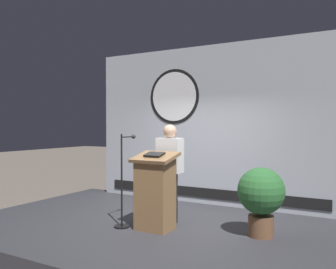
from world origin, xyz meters
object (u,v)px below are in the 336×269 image
Objects in this scene: microphone_stand at (123,195)px; potted_plant at (261,195)px; podium at (155,192)px; speaker_person at (170,172)px.

potted_plant is (2.00, 0.57, 0.09)m from microphone_stand.
potted_plant is at bearing 15.88° from microphone_stand.
speaker_person is (-0.01, 0.48, 0.24)m from podium.
podium is at bearing -162.70° from potted_plant.
podium is 1.20× the size of potted_plant.
podium is at bearing -88.62° from speaker_person.
potted_plant is (1.49, 0.46, 0.02)m from podium.
microphone_stand is at bearing -130.62° from speaker_person.
podium is 0.81× the size of microphone_stand.
speaker_person reaches higher than potted_plant.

